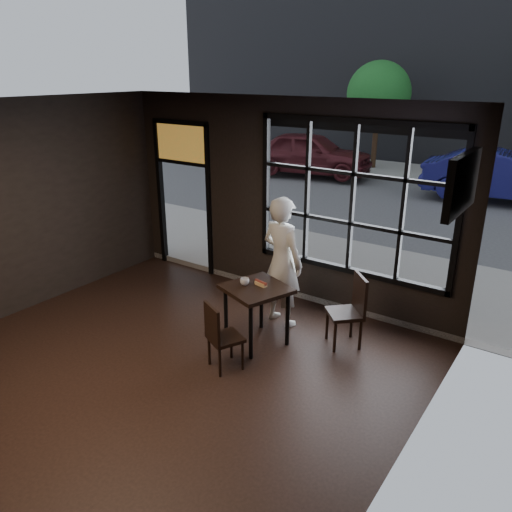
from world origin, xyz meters
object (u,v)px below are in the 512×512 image
Objects in this scene: navy_car at (500,176)px; cafe_table at (256,315)px; chair_near at (225,336)px; man at (282,262)px.

cafe_table is at bearing 166.30° from navy_car.
cafe_table is at bearing -61.18° from chair_near.
cafe_table is 0.73m from chair_near.
man is (-0.08, 1.44, 0.51)m from chair_near.
chair_near is (0.04, -0.73, 0.03)m from cafe_table.
navy_car reaches higher than cafe_table.
man is at bearing -61.07° from chair_near.
navy_car is at bearing -70.09° from chair_near.
cafe_table is at bearing 104.97° from man.
chair_near is 0.47× the size of man.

